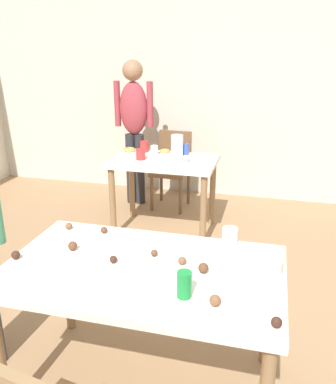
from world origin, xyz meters
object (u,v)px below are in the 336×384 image
at_px(person_adult_far, 134,120).
at_px(pitcher_far, 177,146).
at_px(dining_table_near, 143,282).
at_px(chair_far_table, 173,165).
at_px(dining_table_far, 164,171).
at_px(mixing_bowl, 264,265).
at_px(soda_can, 184,284).

bearing_deg(person_adult_far, pitcher_far, -39.67).
height_order(dining_table_near, pitcher_far, pitcher_far).
distance_m(chair_far_table, person_adult_far, 0.67).
bearing_deg(dining_table_far, pitcher_far, 57.85).
xyz_separation_m(dining_table_near, person_adult_far, (-0.95, 2.66, 0.34)).
bearing_deg(person_adult_far, mixing_bowl, -58.98).
xyz_separation_m(dining_table_near, chair_far_table, (-0.51, 2.69, -0.17)).
bearing_deg(chair_far_table, pitcher_far, -71.80).
xyz_separation_m(dining_table_near, dining_table_far, (-0.42, 1.99, -0.03)).
bearing_deg(chair_far_table, dining_table_near, -79.24).
bearing_deg(dining_table_near, chair_far_table, 100.76).
relative_size(dining_table_far, mixing_bowl, 5.59).
distance_m(dining_table_far, soda_can, 2.30).
xyz_separation_m(chair_far_table, soda_can, (0.76, -2.88, 0.31)).
height_order(chair_far_table, pitcher_far, pitcher_far).
bearing_deg(dining_table_far, person_adult_far, 128.68).
bearing_deg(chair_far_table, dining_table_far, -82.73).
height_order(dining_table_near, mixing_bowl, mixing_bowl).
xyz_separation_m(dining_table_near, soda_can, (0.25, -0.19, 0.15)).
xyz_separation_m(dining_table_far, person_adult_far, (-0.53, 0.66, 0.37)).
bearing_deg(dining_table_near, mixing_bowl, 9.55).
distance_m(dining_table_near, soda_can, 0.35).
xyz_separation_m(dining_table_far, pitcher_far, (0.09, 0.15, 0.23)).
xyz_separation_m(mixing_bowl, pitcher_far, (-0.92, 2.04, 0.07)).
bearing_deg(mixing_bowl, chair_far_table, 112.92).
relative_size(dining_table_near, chair_far_table, 1.60).
bearing_deg(pitcher_far, chair_far_table, 108.20).
xyz_separation_m(dining_table_far, soda_can, (0.68, -2.19, 0.18)).
bearing_deg(dining_table_far, mixing_bowl, -62.00).
distance_m(dining_table_near, mixing_bowl, 0.61).
bearing_deg(pitcher_far, soda_can, -75.96).
distance_m(person_adult_far, mixing_bowl, 2.99).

